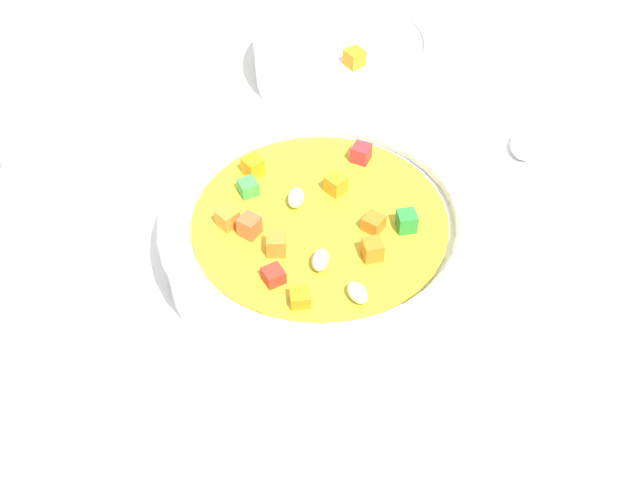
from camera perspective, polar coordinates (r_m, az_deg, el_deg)
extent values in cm
cube|color=silver|center=(59.31, 0.00, -2.19)|extent=(140.00, 140.00, 2.00)
cylinder|color=white|center=(57.11, 0.00, -0.27)|extent=(20.94, 20.94, 3.89)
torus|color=white|center=(55.29, 0.00, 1.49)|extent=(21.53, 21.53, 1.85)
cylinder|color=gold|center=(55.55, 0.00, 1.23)|extent=(17.12, 17.12, 0.40)
cube|color=orange|center=(58.64, -4.25, 5.25)|extent=(1.34, 1.34, 1.31)
cube|color=orange|center=(52.83, 3.67, -0.61)|extent=(1.68, 1.68, 1.33)
cube|color=orange|center=(50.44, -1.36, -3.95)|extent=(1.72, 1.72, 0.92)
cube|color=orange|center=(52.85, -2.72, -0.51)|extent=(1.73, 1.73, 1.37)
ellipsoid|color=beige|center=(56.00, -1.90, 2.72)|extent=(1.87, 2.03, 1.05)
cube|color=orange|center=(54.61, 3.68, 1.17)|extent=(1.39, 1.39, 1.04)
cube|color=orange|center=(56.94, 1.10, 3.83)|extent=(1.23, 1.23, 1.28)
cube|color=red|center=(59.40, 2.83, 5.94)|extent=(1.56, 1.56, 1.24)
cube|color=orange|center=(54.98, -6.32, 1.49)|extent=(1.25, 1.25, 1.25)
cube|color=#288934|center=(54.69, 5.94, 1.29)|extent=(1.71, 1.71, 1.33)
cube|color=#D55B2D|center=(54.24, -4.83, 0.96)|extent=(1.43, 1.43, 1.40)
cube|color=red|center=(51.60, -3.19, -2.43)|extent=(1.52, 1.52, 0.95)
ellipsoid|color=beige|center=(50.68, 2.58, -3.62)|extent=(1.95, 1.54, 0.97)
cube|color=green|center=(57.10, -4.92, 3.60)|extent=(1.57, 1.57, 1.03)
ellipsoid|color=beige|center=(52.27, 0.03, -1.38)|extent=(1.85, 2.03, 1.08)
cylinder|color=silver|center=(58.36, 13.73, -3.01)|extent=(8.73, 12.04, 0.80)
ellipsoid|color=silver|center=(68.57, 13.75, 6.27)|extent=(3.72, 4.03, 1.07)
cylinder|color=white|center=(73.67, 1.74, 12.16)|extent=(15.59, 15.59, 3.51)
torus|color=white|center=(72.50, 1.78, 13.49)|extent=(15.74, 15.74, 1.25)
cube|color=orange|center=(69.70, 2.37, 12.32)|extent=(1.59, 1.59, 1.40)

